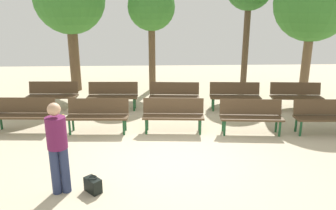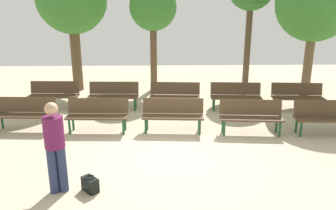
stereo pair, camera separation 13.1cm
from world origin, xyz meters
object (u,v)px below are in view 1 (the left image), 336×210
Objects in this scene: bench_r1_c0 at (53,94)px; visitor_with_backpack at (57,142)px; bench_r0_c4 at (325,115)px; tree_3 at (313,3)px; bench_r0_c2 at (173,113)px; tree_2 at (151,8)px; bench_r0_c3 at (251,114)px; tree_0 at (70,0)px; bench_r0_c0 at (24,112)px; bench_r0_c1 at (98,113)px; handbag at (93,185)px; bench_r1_c3 at (235,94)px; bench_r1_c4 at (296,95)px; bench_r1_c1 at (113,94)px; bench_r1_c2 at (174,94)px.

bench_r1_c0 is 5.43m from visitor_with_backpack.
tree_3 is at bearing 76.81° from bench_r0_c4.
bench_r0_c2 is 5.47m from tree_2.
bench_r0_c3 is 8.14m from tree_0.
tree_0 is (0.16, 2.58, 2.99)m from bench_r1_c0.
bench_r0_c1 is (1.97, -0.18, 0.00)m from bench_r0_c0.
tree_3 is at bearing 43.23° from handbag.
tree_0 is 2.96× the size of visitor_with_backpack.
handbag is (0.38, -3.00, -0.37)m from bench_r0_c1.
bench_r1_c3 is 1.96m from bench_r1_c4.
bench_r0_c0 is at bearing -127.02° from tree_2.
bench_r0_c4 is 6.27m from bench_r1_c1.
bench_r1_c2 is (4.11, 1.75, 0.00)m from bench_r0_c0.
bench_r1_c3 is (3.94, -0.22, 0.00)m from bench_r1_c1.
tree_3 is at bearing 37.05° from bench_r0_c2.
tree_0 is (-1.65, 4.78, 2.99)m from bench_r0_c1.
bench_r0_c0 is 1.00× the size of bench_r1_c2.
bench_r0_c1 is 0.39× the size of tree_2.
bench_r1_c3 is at bearing 52.55° from handbag.
bench_r0_c0 is at bearing -94.04° from tree_0.
bench_r1_c2 is at bearing -129.71° from visitor_with_backpack.
bench_r1_c3 is at bearing -0.97° from bench_r1_c1.
handbag is at bearing -64.67° from bench_r1_c0.
bench_r0_c0 is 1.00× the size of bench_r0_c4.
tree_2 is at bearing 39.96° from bench_r1_c0.
bench_r1_c1 is 3.95m from bench_r1_c3.
bench_r1_c2 is 0.39× the size of tree_2.
bench_r1_c3 is 6.44m from visitor_with_backpack.
bench_r0_c0 is at bearing 177.27° from bench_r0_c1.
bench_r1_c2 is at bearing -75.48° from tree_2.
bench_r0_c4 is 2.87m from bench_r1_c3.
tree_3 is at bearing 8.87° from bench_r1_c0.
bench_r1_c2 is 5.25m from handbag.
bench_r0_c2 is at bearing 178.55° from bench_r0_c4.
handbag is at bearing -50.22° from bench_r0_c0.
bench_r1_c4 is 8.80m from tree_0.
bench_r0_c4 is 6.65m from visitor_with_backpack.
bench_r1_c0 is 0.33× the size of tree_0.
tree_0 is at bearing 157.45° from bench_r1_c3.
bench_r0_c4 is 0.99× the size of bench_r1_c4.
tree_2 is (-0.71, 2.75, 2.67)m from bench_r1_c2.
visitor_with_backpack is (-7.13, -6.13, -2.40)m from tree_3.
bench_r0_c3 is at bearing -130.72° from bench_r1_c4.
tree_0 is at bearing 169.41° from tree_3.
bench_r1_c3 is at bearing -146.03° from visitor_with_backpack.
bench_r1_c1 and bench_r1_c4 have the same top height.
bench_r1_c1 is at bearing 134.82° from bench_r0_c2.
bench_r1_c3 is at bearing 46.03° from bench_r0_c2.
bench_r0_c3 is (4.00, -0.26, 0.00)m from bench_r0_c1.
bench_r0_c3 and bench_r1_c4 have the same top height.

